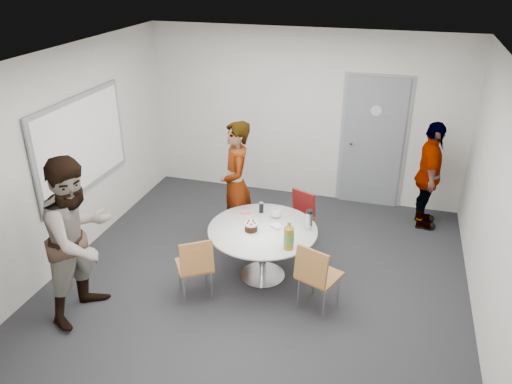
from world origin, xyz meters
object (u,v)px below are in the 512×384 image
(whiteboard, at_px, (82,144))
(chair_far, at_px, (299,214))
(chair_near_right, at_px, (316,273))
(chair_near_left, at_px, (195,263))
(person_right, at_px, (429,176))
(person_left, at_px, (79,239))
(person_main, at_px, (236,185))
(table, at_px, (265,235))
(door, at_px, (373,143))

(whiteboard, relative_size, chair_far, 2.45)
(chair_far, bearing_deg, chair_near_right, 132.10)
(chair_near_left, distance_m, person_right, 3.63)
(person_left, bearing_deg, person_main, -22.21)
(whiteboard, bearing_deg, person_main, 15.66)
(person_right, bearing_deg, chair_near_left, 132.75)
(table, bearing_deg, chair_near_left, -135.09)
(chair_far, bearing_deg, table, 99.00)
(chair_far, bearing_deg, person_right, -125.15)
(chair_near_left, height_order, person_left, person_left)
(table, distance_m, chair_near_right, 0.85)
(door, distance_m, whiteboard, 4.25)
(door, xyz_separation_m, chair_far, (-0.81, -1.56, -0.56))
(table, height_order, chair_near_right, table)
(person_main, distance_m, person_right, 2.78)
(person_left, relative_size, person_right, 1.17)
(door, xyz_separation_m, table, (-1.04, -2.47, -0.42))
(table, bearing_deg, person_right, 45.64)
(door, height_order, person_right, door)
(chair_near_right, bearing_deg, whiteboard, -170.27)
(chair_near_left, bearing_deg, person_right, 11.14)
(chair_far, height_order, person_right, person_right)
(chair_near_left, relative_size, chair_near_right, 0.96)
(door, distance_m, chair_far, 1.84)
(door, bearing_deg, chair_near_left, -118.50)
(table, xyz_separation_m, person_main, (-0.61, 0.72, 0.27))
(chair_near_left, height_order, chair_far, chair_near_left)
(door, bearing_deg, person_left, -127.52)
(door, xyz_separation_m, person_left, (-2.79, -3.63, -0.09))
(chair_far, bearing_deg, door, -94.35)
(door, bearing_deg, person_right, -32.03)
(table, relative_size, person_main, 0.75)
(whiteboard, bearing_deg, chair_near_left, -23.97)
(table, distance_m, chair_near_left, 0.92)
(door, bearing_deg, chair_near_right, -96.55)
(table, height_order, person_right, person_right)
(chair_near_left, bearing_deg, whiteboard, 121.72)
(table, relative_size, chair_near_left, 1.60)
(chair_near_left, relative_size, person_main, 0.47)
(door, height_order, table, door)
(door, relative_size, chair_near_left, 2.57)
(whiteboard, relative_size, table, 1.44)
(chair_far, distance_m, person_main, 0.95)
(door, distance_m, person_main, 2.41)
(door, relative_size, chair_far, 2.73)
(whiteboard, bearing_deg, chair_near_right, -11.60)
(chair_near_left, xyz_separation_m, chair_far, (0.88, 1.56, -0.03))
(table, bearing_deg, door, 67.07)
(door, height_order, person_left, door)
(whiteboard, bearing_deg, chair_far, 14.81)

